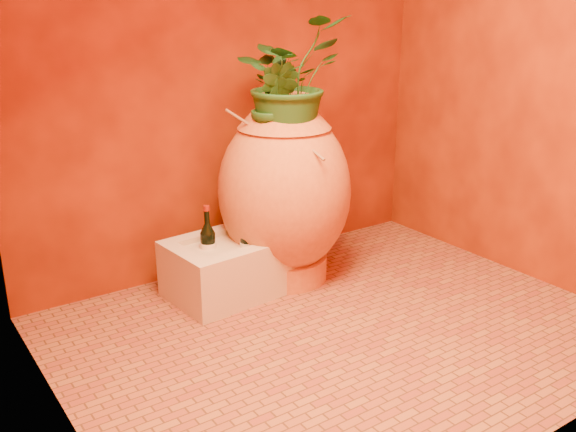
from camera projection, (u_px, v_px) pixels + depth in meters
floor at (342, 330)px, 2.99m from camera, size 2.50×2.50×0.00m
wall_back at (228, 42)px, 3.36m from camera, size 2.50×0.02×2.50m
wall_left at (28, 77)px, 1.91m from camera, size 0.02×2.00×2.50m
wall_right at (541, 43)px, 3.25m from camera, size 0.02×2.00×2.50m
amphora at (284, 190)px, 3.40m from camera, size 0.93×0.93×1.01m
stone_basin at (232, 267)px, 3.34m from camera, size 0.67×0.49×0.30m
wine_bottle_a at (248, 245)px, 3.26m from camera, size 0.08×0.08×0.32m
wine_bottle_b at (262, 238)px, 3.38m from camera, size 0.07×0.07×0.30m
wine_bottle_c at (208, 245)px, 3.25m from camera, size 0.08×0.08×0.33m
wall_tap at (251, 145)px, 3.51m from camera, size 0.07×0.16×0.17m
plant_main at (289, 79)px, 3.19m from camera, size 0.65×0.59×0.62m
plant_side at (275, 105)px, 3.15m from camera, size 0.30×0.30×0.43m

